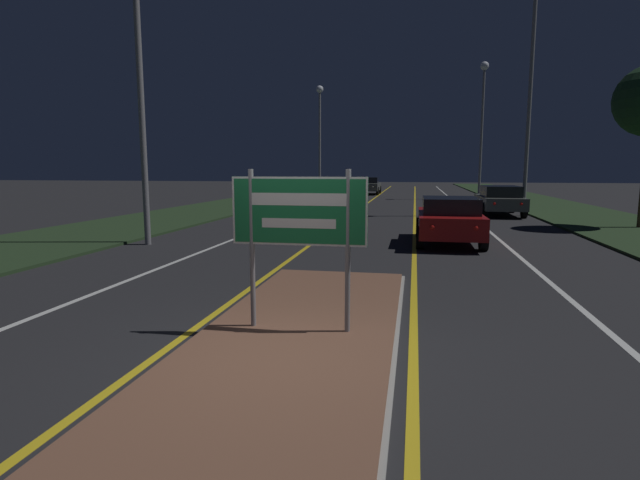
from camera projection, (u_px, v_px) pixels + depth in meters
name	position (u px, v px, depth m)	size (l,w,h in m)	color
ground_plane	(286.00, 354.00, 6.11)	(160.00, 160.00, 0.00)	#232326
median_island	(300.00, 332.00, 6.80)	(2.68, 7.79, 0.10)	#999993
verge_left	(210.00, 209.00, 27.31)	(5.00, 100.00, 0.08)	#23381E
verge_right	(584.00, 215.00, 23.81)	(5.00, 100.00, 0.08)	#23381E
centre_line_yellow_left	(364.00, 206.00, 30.71)	(0.12, 70.00, 0.01)	gold
centre_line_yellow_right	(415.00, 206.00, 30.15)	(0.12, 70.00, 0.01)	gold
lane_line_white_left	(322.00, 205.00, 31.20)	(0.12, 70.00, 0.01)	silver
lane_line_white_right	(460.00, 207.00, 29.65)	(0.12, 70.00, 0.01)	silver
edge_line_white_left	(276.00, 204.00, 31.75)	(0.10, 70.00, 0.01)	silver
edge_line_white_right	(513.00, 208.00, 29.10)	(0.10, 70.00, 0.01)	silver
highway_sign	(299.00, 219.00, 6.58)	(1.82, 0.07, 2.15)	gray
streetlight_left_far	(320.00, 122.00, 40.32)	(0.58, 0.58, 8.86)	gray
streetlight_right_near	(532.00, 63.00, 22.94)	(0.55, 0.55, 11.00)	gray
streetlight_right_far	(483.00, 106.00, 35.97)	(0.60, 0.60, 9.83)	gray
car_receding_0	(449.00, 219.00, 15.04)	(1.94, 4.12, 1.41)	maroon
car_receding_1	(499.00, 199.00, 24.33)	(1.98, 4.81, 1.43)	#4C514C
car_approaching_0	(307.00, 209.00, 18.72)	(1.94, 4.49, 1.45)	black
car_approaching_1	(301.00, 191.00, 33.90)	(1.85, 4.56, 1.39)	#B7B7BC
car_approaching_2	(369.00, 185.00, 44.25)	(2.02, 4.75, 1.50)	#4C514C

